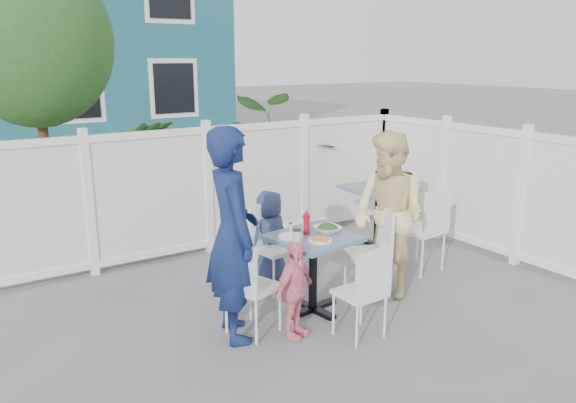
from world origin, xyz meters
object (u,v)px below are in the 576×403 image
main_table (313,253)px  chair_near (366,287)px  chair_right (374,245)px  woman (389,215)px  boy (270,237)px  toddler (295,290)px  man (232,235)px  chair_back (272,240)px  spare_table (378,201)px  chair_left (247,280)px

main_table → chair_near: size_ratio=0.98×
chair_right → woman: 0.35m
boy → toddler: size_ratio=1.18×
man → main_table: bearing=-76.2°
toddler → boy: bearing=45.8°
chair_back → woman: size_ratio=0.53×
spare_table → man: bearing=-157.2°
chair_left → chair_back: 1.13m
chair_back → toddler: chair_back is taller
chair_back → woman: woman is taller
spare_table → boy: bearing=-172.1°
chair_left → chair_right: chair_right is taller
chair_left → woman: size_ratio=0.53×
chair_right → man: man is taller
main_table → man: man is taller
main_table → chair_left: 0.79m
chair_left → boy: 1.24m
chair_near → chair_right: bearing=42.4°
chair_near → toddler: toddler is taller
main_table → chair_back: bearing=91.4°
chair_left → chair_back: bearing=117.6°
spare_table → toddler: size_ratio=0.92×
spare_table → woman: size_ratio=0.48×
spare_table → chair_near: 2.53m
main_table → woman: (0.90, -0.06, 0.26)m
chair_right → woman: bearing=-92.7°
chair_near → chair_back: bearing=90.3°
spare_table → man: size_ratio=0.43×
chair_left → man: (-0.10, 0.07, 0.42)m
chair_right → chair_near: size_ratio=1.09×
chair_left → woman: 1.71m
chair_near → woman: woman is taller
woman → man: bearing=-94.0°
man → boy: size_ratio=1.81×
chair_right → chair_near: chair_right is taller
spare_table → chair_back: (-1.82, -0.36, -0.10)m
spare_table → chair_right: 1.51m
spare_table → toddler: (-2.24, -1.44, -0.19)m
chair_right → man: 1.69m
chair_back → woman: (0.92, -0.80, 0.32)m
spare_table → chair_back: bearing=-168.9°
chair_right → toddler: (-1.21, -0.34, -0.09)m
chair_back → chair_left: bearing=39.7°
woman → boy: size_ratio=1.65×
chair_right → woman: (0.13, -0.06, 0.32)m
woman → boy: woman is taller
chair_near → man: man is taller
chair_left → chair_near: size_ratio=1.06×
chair_right → chair_back: size_ratio=1.01×
chair_back → main_table: bearing=83.4°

